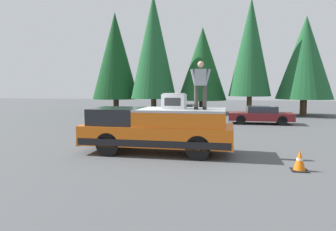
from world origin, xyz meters
TOP-DOWN VIEW (x-y plane):
  - ground_plane at (0.00, 0.00)m, footprint 90.00×90.00m
  - pickup_truck at (-0.30, -0.67)m, footprint 2.01×5.54m
  - compressor_unit at (-0.20, -1.27)m, footprint 0.65×0.84m
  - person_on_truck_bed at (-0.42, -2.25)m, footprint 0.29×0.72m
  - parked_car_maroon at (9.69, -5.30)m, footprint 1.64×4.10m
  - parked_car_grey at (10.42, 0.25)m, footprint 1.64×4.10m
  - traffic_cone at (-1.90, -5.30)m, footprint 0.47×0.47m
  - conifer_far_left at (16.39, -9.40)m, footprint 4.59×4.59m
  - conifer_left at (15.98, -4.94)m, footprint 3.56×3.56m
  - conifer_center_left at (17.40, -0.77)m, footprint 4.48×4.48m
  - conifer_center_right at (16.14, 3.55)m, footprint 4.12×4.12m
  - conifer_right at (17.53, 7.72)m, footprint 4.48×4.48m

SIDE VIEW (x-z plane):
  - ground_plane at x=0.00m, z-range 0.00..0.00m
  - traffic_cone at x=-1.90m, z-range -0.02..0.60m
  - parked_car_maroon at x=9.69m, z-range 0.00..1.16m
  - parked_car_grey at x=10.42m, z-range 0.00..1.16m
  - pickup_truck at x=-0.30m, z-range 0.05..1.70m
  - compressor_unit at x=-0.20m, z-range 1.65..2.21m
  - person_on_truck_bed at x=-0.42m, z-range 1.71..3.40m
  - conifer_center_left at x=17.40m, z-range 0.59..8.44m
  - conifer_far_left at x=16.39m, z-range 0.69..8.97m
  - conifer_right at x=17.53m, z-range 0.61..10.19m
  - conifer_left at x=15.98m, z-range 0.81..10.68m
  - conifer_center_right at x=16.14m, z-range 0.67..11.38m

